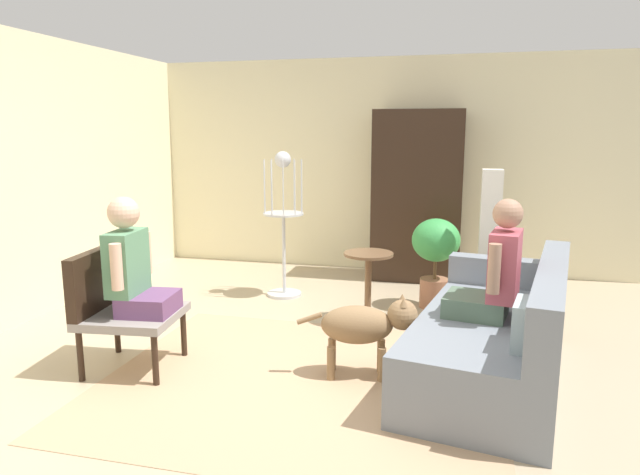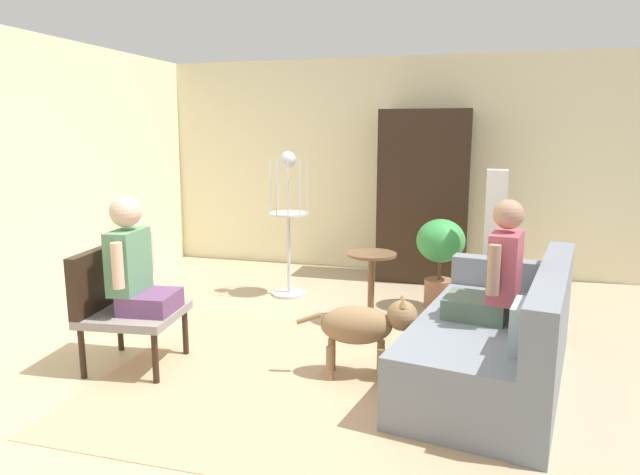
{
  "view_description": "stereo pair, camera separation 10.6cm",
  "coord_description": "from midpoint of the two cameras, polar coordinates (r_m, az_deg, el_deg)",
  "views": [
    {
      "loc": [
        0.99,
        -3.7,
        1.7
      ],
      "look_at": [
        0.05,
        0.09,
        0.97
      ],
      "focal_mm": 31.63,
      "sensor_mm": 36.0,
      "label": 1
    },
    {
      "loc": [
        1.09,
        -3.68,
        1.7
      ],
      "look_at": [
        0.05,
        0.09,
        0.97
      ],
      "focal_mm": 31.63,
      "sensor_mm": 36.0,
      "label": 2
    }
  ],
  "objects": [
    {
      "name": "couch",
      "position": [
        4.13,
        18.34,
        -9.79
      ],
      "size": [
        1.25,
        2.08,
        0.84
      ],
      "color": "slate",
      "rests_on": "ground"
    },
    {
      "name": "left_wall",
      "position": [
        5.58,
        -28.72,
        5.1
      ],
      "size": [
        0.12,
        7.01,
        2.58
      ],
      "primitive_type": "cube",
      "color": "beige",
      "rests_on": "ground"
    },
    {
      "name": "armchair",
      "position": [
        4.37,
        -19.14,
        -6.02
      ],
      "size": [
        0.71,
        0.69,
        0.87
      ],
      "color": "black",
      "rests_on": "ground"
    },
    {
      "name": "area_rug",
      "position": [
        4.04,
        -1.27,
        -14.24
      ],
      "size": [
        2.7,
        2.35,
        0.01
      ],
      "primitive_type": "cube",
      "color": "tan",
      "rests_on": "ground"
    },
    {
      "name": "dog",
      "position": [
        3.98,
        5.35,
        -8.84
      ],
      "size": [
        0.83,
        0.35,
        0.59
      ],
      "color": "olive",
      "rests_on": "ground"
    },
    {
      "name": "back_wall",
      "position": [
        7.04,
        7.05,
        7.22
      ],
      "size": [
        6.16,
        0.12,
        2.58
      ],
      "primitive_type": "cube",
      "color": "beige",
      "rests_on": "ground"
    },
    {
      "name": "armoire_cabinet",
      "position": [
        6.61,
        10.93,
        4.12
      ],
      "size": [
        1.0,
        0.56,
        1.95
      ],
      "primitive_type": "cube",
      "color": "black",
      "rests_on": "ground"
    },
    {
      "name": "ground_plane",
      "position": [
        4.19,
        -0.22,
        -13.31
      ],
      "size": [
        7.69,
        7.69,
        0.0
      ],
      "primitive_type": "plane",
      "color": "tan"
    },
    {
      "name": "person_on_couch",
      "position": [
        3.97,
        18.06,
        -3.52
      ],
      "size": [
        0.53,
        0.52,
        0.82
      ],
      "color": "#4E6653"
    },
    {
      "name": "round_end_table",
      "position": [
        5.08,
        5.8,
        -4.33
      ],
      "size": [
        0.44,
        0.44,
        0.65
      ],
      "color": "brown",
      "rests_on": "ground"
    },
    {
      "name": "bird_cage_stand",
      "position": [
        5.84,
        -2.69,
        1.74
      ],
      "size": [
        0.42,
        0.42,
        1.51
      ],
      "color": "silver",
      "rests_on": "ground"
    },
    {
      "name": "potted_plant",
      "position": [
        5.56,
        12.61,
        -1.42
      ],
      "size": [
        0.46,
        0.46,
        0.88
      ],
      "color": "#996047",
      "rests_on": "ground"
    },
    {
      "name": "column_lamp",
      "position": [
        5.33,
        17.69,
        -0.92
      ],
      "size": [
        0.2,
        0.2,
        1.38
      ],
      "color": "#4C4742",
      "rests_on": "ground"
    },
    {
      "name": "person_on_armchair",
      "position": [
        4.23,
        -17.54,
        -2.64
      ],
      "size": [
        0.46,
        0.53,
        0.84
      ],
      "color": "#69416D"
    }
  ]
}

